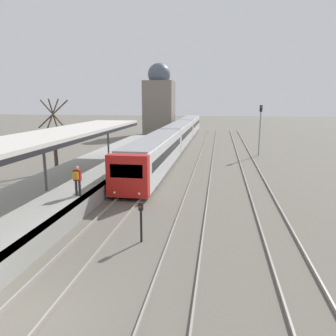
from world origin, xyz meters
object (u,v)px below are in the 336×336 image
(train_near, at_px, (178,134))
(signal_post_near, at_px, (141,217))
(person_on_platform, at_px, (77,178))
(signal_mast_far, at_px, (260,125))

(train_near, bearing_deg, signal_post_near, -85.88)
(person_on_platform, xyz_separation_m, train_near, (2.13, 27.16, -0.27))
(train_near, relative_size, signal_mast_far, 9.02)
(train_near, xyz_separation_m, signal_post_near, (2.19, -30.37, -0.54))
(person_on_platform, relative_size, signal_mast_far, 0.30)
(signal_mast_far, bearing_deg, train_near, 147.03)
(signal_post_near, bearing_deg, signal_mast_far, 72.40)
(signal_post_near, distance_m, signal_mast_far, 25.30)
(person_on_platform, xyz_separation_m, signal_post_near, (4.31, -3.21, -0.81))
(person_on_platform, xyz_separation_m, signal_mast_far, (11.93, 20.80, 1.52))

